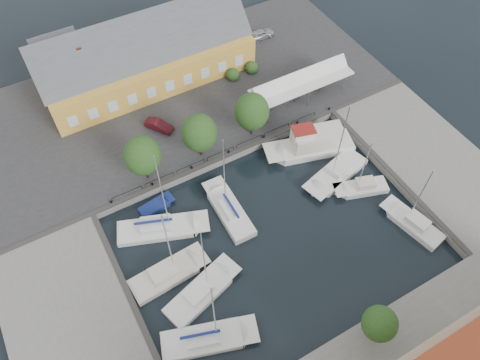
# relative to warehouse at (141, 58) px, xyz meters

# --- Properties ---
(ground) EXTENTS (140.00, 140.00, 0.00)m
(ground) POSITION_rel_warehouse_xyz_m (2.60, -28.36, -4.43)
(ground) COLOR black
(ground) RESTS_ON ground
(north_quay) EXTENTS (56.00, 26.00, 1.00)m
(north_quay) POSITION_rel_warehouse_xyz_m (2.60, -5.36, -3.93)
(north_quay) COLOR #2D2D30
(north_quay) RESTS_ON ground
(west_quay) EXTENTS (12.00, 24.00, 1.00)m
(west_quay) POSITION_rel_warehouse_xyz_m (-19.40, -30.36, -3.93)
(west_quay) COLOR slate
(west_quay) RESTS_ON ground
(east_quay) EXTENTS (12.00, 24.00, 1.00)m
(east_quay) POSITION_rel_warehouse_xyz_m (24.60, -30.36, -3.93)
(east_quay) COLOR slate
(east_quay) RESTS_ON ground
(quay_edge_fittings) EXTENTS (56.00, 24.72, 0.40)m
(quay_edge_fittings) POSITION_rel_warehouse_xyz_m (2.62, -23.61, -3.37)
(quay_edge_fittings) COLOR #383533
(quay_edge_fittings) RESTS_ON north_quay
(warehouse) EXTENTS (28.56, 14.00, 9.55)m
(warehouse) POSITION_rel_warehouse_xyz_m (0.00, 0.00, 0.00)
(warehouse) COLOR gold
(warehouse) RESTS_ON north_quay
(tent_canopy) EXTENTS (14.00, 4.00, 2.83)m
(tent_canopy) POSITION_rel_warehouse_xyz_m (16.60, -13.86, -0.74)
(tent_canopy) COLOR white
(tent_canopy) RESTS_ON north_quay
(quay_trees) EXTENTS (18.20, 4.20, 6.30)m
(quay_trees) POSITION_rel_warehouse_xyz_m (0.60, -16.36, 0.45)
(quay_trees) COLOR black
(quay_trees) RESTS_ON north_quay
(car_silver) EXTENTS (4.09, 1.65, 1.39)m
(car_silver) POSITION_rel_warehouse_xyz_m (18.73, -0.20, -2.73)
(car_silver) COLOR #B9BDC2
(car_silver) RESTS_ON north_quay
(car_red) EXTENTS (3.20, 3.80, 1.23)m
(car_red) POSITION_rel_warehouse_xyz_m (-2.14, -9.91, -2.81)
(car_red) COLOR #54131E
(car_red) RESTS_ON north_quay
(center_sailboat) EXTENTS (2.79, 8.86, 12.09)m
(center_sailboat) POSITION_rel_warehouse_xyz_m (-0.19, -24.85, -4.06)
(center_sailboat) COLOR white
(center_sailboat) RESTS_ON ground
(trawler) EXTENTS (11.60, 6.22, 5.00)m
(trawler) POSITION_rel_warehouse_xyz_m (13.25, -21.69, -3.41)
(trawler) COLOR white
(trawler) RESTS_ON ground
(east_boat_a) EXTENTS (9.32, 5.14, 12.59)m
(east_boat_a) POSITION_rel_warehouse_xyz_m (13.54, -26.41, -4.17)
(east_boat_a) COLOR white
(east_boat_a) RESTS_ON ground
(east_boat_b) EXTENTS (6.68, 4.02, 9.07)m
(east_boat_b) POSITION_rel_warehouse_xyz_m (14.84, -29.61, -4.17)
(east_boat_b) COLOR white
(east_boat_b) RESTS_ON ground
(east_boat_c) EXTENTS (3.83, 7.75, 9.73)m
(east_boat_c) POSITION_rel_warehouse_xyz_m (16.71, -36.26, -4.17)
(east_boat_c) COLOR white
(east_boat_c) RESTS_ON ground
(west_boat_a) EXTENTS (10.38, 6.20, 13.21)m
(west_boat_a) POSITION_rel_warehouse_xyz_m (-7.83, -23.14, -4.16)
(west_boat_a) COLOR white
(west_boat_a) RESTS_ON ground
(west_boat_b) EXTENTS (8.63, 3.44, 11.50)m
(west_boat_b) POSITION_rel_warehouse_xyz_m (-9.41, -28.49, -4.17)
(west_boat_b) COLOR beige
(west_boat_b) RESTS_ON ground
(west_boat_c) EXTENTS (9.03, 5.22, 11.71)m
(west_boat_c) POSITION_rel_warehouse_xyz_m (-7.28, -31.98, -4.17)
(west_boat_c) COLOR white
(west_boat_c) RESTS_ON ground
(west_boat_d) EXTENTS (9.56, 5.49, 12.27)m
(west_boat_d) POSITION_rel_warehouse_xyz_m (-8.89, -36.41, -4.16)
(west_boat_d) COLOR white
(west_boat_d) RESTS_ON ground
(launch_nw) EXTENTS (4.38, 2.26, 0.88)m
(launch_nw) POSITION_rel_warehouse_xyz_m (-7.09, -20.03, -4.34)
(launch_nw) COLOR navy
(launch_nw) RESTS_ON ground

